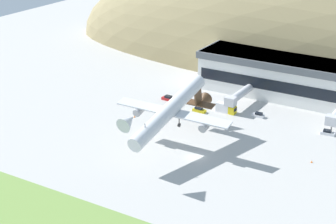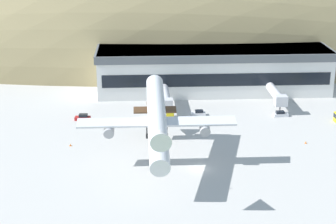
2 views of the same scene
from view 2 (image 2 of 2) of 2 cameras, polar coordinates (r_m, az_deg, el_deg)
ground_plane at (r=124.50m, az=3.20°, el=-5.79°), size 346.56×346.56×0.00m
hill_backdrop at (r=219.76m, az=4.26°, el=5.44°), size 257.53×75.62×88.43m
terminal_building at (r=177.53m, az=4.59°, el=4.63°), size 72.80×20.90×13.82m
jetway_0 at (r=159.03m, az=-0.25°, el=1.49°), size 3.38×16.51×5.43m
jetway_1 at (r=164.28m, az=10.96°, el=1.72°), size 3.38×15.16×5.43m
cargo_airplane at (r=121.77m, az=-1.13°, el=-0.81°), size 34.86×44.26×12.84m
service_car_0 at (r=150.45m, az=-3.47°, el=-0.96°), size 4.41×1.76×1.60m
service_car_1 at (r=154.71m, az=-8.65°, el=-0.56°), size 4.34×2.10×1.64m
service_car_2 at (r=156.83m, az=3.12°, el=-0.11°), size 3.94×1.80×1.45m
service_car_3 at (r=158.75m, az=11.36°, el=-0.21°), size 4.22×1.94×1.54m
fuel_truck at (r=154.04m, az=-0.68°, el=-0.12°), size 6.69×2.47×3.01m
traffic_cone_0 at (r=141.65m, az=13.82°, el=-3.01°), size 0.52×0.52×0.58m
traffic_cone_1 at (r=138.14m, az=-9.88°, el=-3.30°), size 0.52×0.52×0.58m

